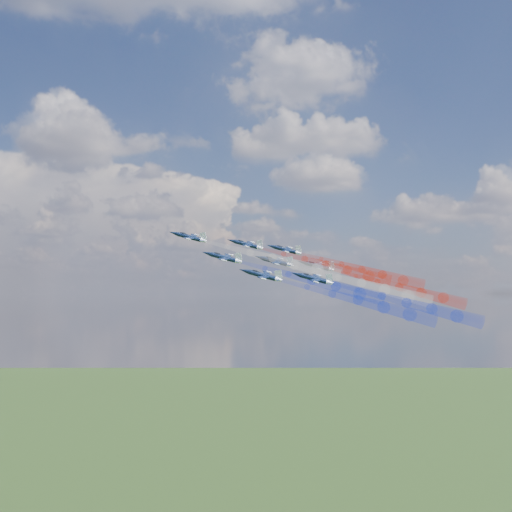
{
  "coord_description": "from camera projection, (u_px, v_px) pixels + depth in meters",
  "views": [
    {
      "loc": [
        -27.45,
        -206.05,
        116.2
      ],
      "look_at": [
        -14.78,
        -23.28,
        127.03
      ],
      "focal_mm": 44.8,
      "sensor_mm": 36.0,
      "label": 1
    }
  ],
  "objects": [
    {
      "name": "trail_rear_right",
      "position": [
        399.0,
        287.0,
        189.5
      ],
      "size": [
        39.25,
        11.77,
        14.62
      ],
      "primitive_type": null,
      "rotation": [
        0.26,
        -0.23,
        1.33
      ],
      "color": "red"
    },
    {
      "name": "trail_rear_left",
      "position": [
        407.0,
        303.0,
        166.24
      ],
      "size": [
        39.25,
        11.77,
        14.62
      ],
      "primitive_type": null,
      "rotation": [
        0.26,
        -0.23,
        1.33
      ],
      "color": "#1A34E3"
    },
    {
      "name": "jet_inner_right",
      "position": [
        247.0,
        244.0,
        195.01
      ],
      "size": [
        13.99,
        11.8,
        8.03
      ],
      "primitive_type": null,
      "rotation": [
        0.26,
        -0.23,
        1.33
      ],
      "color": "black"
    },
    {
      "name": "jet_rear_right",
      "position": [
        318.0,
        266.0,
        192.64
      ],
      "size": [
        13.99,
        11.8,
        8.03
      ],
      "primitive_type": null,
      "rotation": [
        0.26,
        -0.23,
        1.33
      ],
      "color": "black"
    },
    {
      "name": "jet_rear_left",
      "position": [
        314.0,
        279.0,
        169.38
      ],
      "size": [
        13.99,
        11.8,
        8.03
      ],
      "primitive_type": null,
      "rotation": [
        0.26,
        -0.23,
        1.33
      ],
      "color": "black"
    },
    {
      "name": "jet_outer_left",
      "position": [
        262.0,
        275.0,
        163.29
      ],
      "size": [
        13.99,
        11.8,
        8.03
      ],
      "primitive_type": null,
      "rotation": [
        0.26,
        -0.23,
        1.33
      ],
      "color": "black"
    },
    {
      "name": "trail_inner_left",
      "position": [
        312.0,
        280.0,
        171.65
      ],
      "size": [
        39.25,
        11.77,
        14.62
      ],
      "primitive_type": null,
      "rotation": [
        0.26,
        -0.23,
        1.33
      ],
      "color": "#1A34E3"
    },
    {
      "name": "trail_outer_right",
      "position": [
        362.0,
        269.0,
        201.07
      ],
      "size": [
        39.25,
        11.77,
        14.62
      ],
      "primitive_type": null,
      "rotation": [
        0.26,
        -0.23,
        1.33
      ],
      "color": "red"
    },
    {
      "name": "trail_lead",
      "position": [
        272.0,
        258.0,
        181.55
      ],
      "size": [
        39.25,
        11.77,
        14.62
      ],
      "primitive_type": null,
      "rotation": [
        0.26,
        -0.23,
        1.33
      ],
      "color": "white"
    },
    {
      "name": "trail_outer_left",
      "position": [
        358.0,
        300.0,
        160.15
      ],
      "size": [
        39.25,
        11.77,
        14.62
      ],
      "primitive_type": null,
      "rotation": [
        0.26,
        -0.23,
        1.33
      ],
      "color": "#1A34E3"
    },
    {
      "name": "trail_inner_right",
      "position": [
        326.0,
        265.0,
        191.87
      ],
      "size": [
        39.25,
        11.77,
        14.62
      ],
      "primitive_type": null,
      "rotation": [
        0.26,
        -0.23,
        1.33
      ],
      "color": "red"
    },
    {
      "name": "jet_lead",
      "position": [
        189.0,
        237.0,
        184.69
      ],
      "size": [
        13.99,
        11.8,
        8.03
      ],
      "primitive_type": null,
      "rotation": [
        0.26,
        -0.23,
        1.33
      ],
      "color": "black"
    },
    {
      "name": "jet_outer_right",
      "position": [
        286.0,
        250.0,
        204.21
      ],
      "size": [
        13.99,
        11.8,
        8.03
      ],
      "primitive_type": null,
      "rotation": [
        0.26,
        -0.23,
        1.33
      ],
      "color": "black"
    },
    {
      "name": "jet_center_third",
      "position": [
        276.0,
        261.0,
        181.46
      ],
      "size": [
        13.99,
        11.8,
        8.03
      ],
      "primitive_type": null,
      "rotation": [
        0.26,
        -0.23,
        1.33
      ],
      "color": "black"
    },
    {
      "name": "trail_center_third",
      "position": [
        361.0,
        284.0,
        178.32
      ],
      "size": [
        39.25,
        11.77,
        14.62
      ],
      "primitive_type": null,
      "rotation": [
        0.26,
        -0.23,
        1.33
      ],
      "color": "white"
    },
    {
      "name": "jet_inner_left",
      "position": [
        224.0,
        257.0,
        174.79
      ],
      "size": [
        13.99,
        11.8,
        8.03
      ],
      "primitive_type": null,
      "rotation": [
        0.26,
        -0.23,
        1.33
      ],
      "color": "black"
    }
  ]
}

